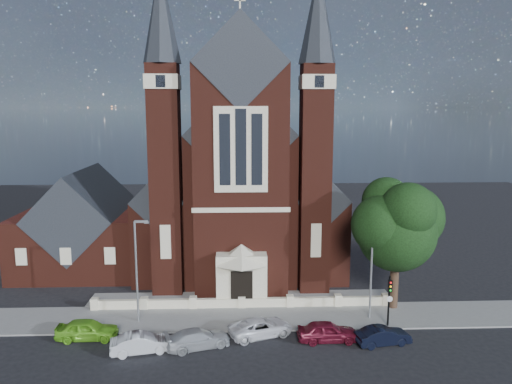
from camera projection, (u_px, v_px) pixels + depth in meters
ground at (241, 274)px, 49.61m from camera, size 120.00×120.00×0.00m
pavement_strip at (242, 318)px, 39.27m from camera, size 60.00×5.00×0.12m
forecourt_paving at (242, 299)px, 43.21m from camera, size 26.00×3.00×0.14m
forecourt_wall at (242, 308)px, 41.24m from camera, size 24.00×0.40×0.90m
church at (240, 181)px, 56.07m from camera, size 20.01×34.90×29.20m
parish_hall at (85, 229)px, 51.29m from camera, size 12.00×12.20×10.24m
street_tree at (399, 227)px, 39.78m from camera, size 6.40×6.60×10.70m
street_lamp_left at (137, 265)px, 37.71m from camera, size 1.16×0.22×8.09m
street_lamp_right at (373, 263)px, 38.39m from camera, size 1.16×0.22×8.09m
traffic_signal at (389, 295)px, 37.21m from camera, size 0.28×0.42×4.00m
car_lime_van at (87, 330)px, 35.58m from camera, size 4.36×1.79×1.48m
car_silver_a at (141, 343)px, 33.66m from camera, size 4.34×2.30×1.36m
car_silver_b at (198, 338)px, 34.38m from camera, size 4.88×3.26×1.31m
car_white_suv at (261, 327)px, 36.15m from camera, size 5.18×3.66×1.31m
car_dark_red at (327, 331)px, 35.31m from camera, size 4.28×1.79×1.45m
car_navy at (383, 336)px, 34.81m from camera, size 4.08×2.09×1.28m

